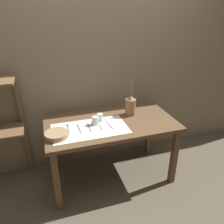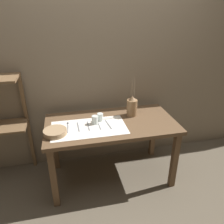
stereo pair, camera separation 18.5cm
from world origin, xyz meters
TOP-DOWN VIEW (x-y plane):
  - ground_plane at (0.00, 0.00)m, footprint 12.00×12.00m
  - stone_wall_back at (0.00, 0.47)m, footprint 7.00×0.06m
  - wooden_table at (0.00, 0.00)m, footprint 1.39×0.73m
  - linen_cloth at (-0.24, -0.07)m, footprint 0.76×0.42m
  - pitcher_with_flowers at (0.27, 0.12)m, footprint 0.12×0.12m
  - wooden_bowl at (-0.58, -0.13)m, footprint 0.22×0.22m
  - glass_tumbler_near at (-0.17, -0.00)m, footprint 0.07×0.07m
  - glass_tumbler_far at (-0.11, 0.06)m, footprint 0.06×0.06m
  - spoon_outer at (-0.45, 0.02)m, footprint 0.03×0.21m
  - knife_center at (-0.35, -0.04)m, footprint 0.02×0.20m
  - fork_outer at (-0.25, -0.04)m, footprint 0.01×0.20m
  - spoon_inner at (-0.14, 0.02)m, footprint 0.03×0.21m
  - fork_inner at (-0.04, -0.05)m, footprint 0.04×0.20m

SIDE VIEW (x-z plane):
  - ground_plane at x=0.00m, z-range 0.00..0.00m
  - wooden_table at x=0.00m, z-range 0.27..1.00m
  - linen_cloth at x=-0.24m, z-range 0.73..0.73m
  - knife_center at x=-0.35m, z-range 0.73..0.73m
  - fork_outer at x=-0.25m, z-range 0.73..0.73m
  - fork_inner at x=-0.04m, z-range 0.73..0.73m
  - spoon_outer at x=-0.45m, z-range 0.72..0.74m
  - spoon_inner at x=-0.14m, z-range 0.72..0.74m
  - wooden_bowl at x=-0.58m, z-range 0.73..0.78m
  - glass_tumbler_far at x=-0.11m, z-range 0.73..0.81m
  - glass_tumbler_near at x=-0.17m, z-range 0.73..0.82m
  - pitcher_with_flowers at x=0.27m, z-range 0.61..1.06m
  - stone_wall_back at x=0.00m, z-range 0.00..2.40m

